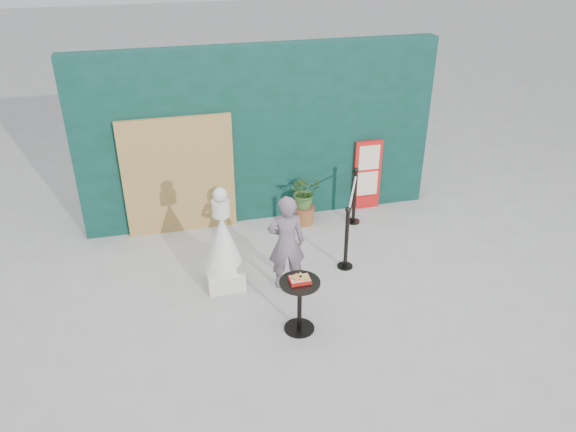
# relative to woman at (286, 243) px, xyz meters

# --- Properties ---
(ground) EXTENTS (60.00, 60.00, 0.00)m
(ground) POSITION_rel_woman_xyz_m (0.09, -0.93, -0.73)
(ground) COLOR #ADAAA5
(ground) RESTS_ON ground
(back_wall) EXTENTS (6.00, 0.30, 3.00)m
(back_wall) POSITION_rel_woman_xyz_m (0.09, 2.22, 0.77)
(back_wall) COLOR #0A2F25
(back_wall) RESTS_ON ground
(bamboo_fence) EXTENTS (1.80, 0.08, 2.00)m
(bamboo_fence) POSITION_rel_woman_xyz_m (-1.31, 2.01, 0.27)
(bamboo_fence) COLOR tan
(bamboo_fence) RESTS_ON ground
(woman) EXTENTS (0.57, 0.41, 1.45)m
(woman) POSITION_rel_woman_xyz_m (0.00, 0.00, 0.00)
(woman) COLOR slate
(woman) RESTS_ON ground
(menu_board) EXTENTS (0.50, 0.07, 1.30)m
(menu_board) POSITION_rel_woman_xyz_m (1.99, 2.02, -0.08)
(menu_board) COLOR red
(menu_board) RESTS_ON ground
(statue) EXTENTS (0.61, 0.61, 1.57)m
(statue) POSITION_rel_woman_xyz_m (-0.86, 0.24, -0.09)
(statue) COLOR silver
(statue) RESTS_ON ground
(cafe_table) EXTENTS (0.52, 0.52, 0.75)m
(cafe_table) POSITION_rel_woman_xyz_m (-0.07, -0.98, -0.23)
(cafe_table) COLOR black
(cafe_table) RESTS_ON ground
(food_basket) EXTENTS (0.26, 0.19, 0.11)m
(food_basket) POSITION_rel_woman_xyz_m (-0.07, -0.98, 0.06)
(food_basket) COLOR #A91712
(food_basket) RESTS_ON cafe_table
(planter) EXTENTS (0.53, 0.46, 0.91)m
(planter) POSITION_rel_woman_xyz_m (0.75, 1.73, -0.20)
(planter) COLOR brown
(planter) RESTS_ON ground
(stanchion_barrier) EXTENTS (0.84, 1.54, 1.03)m
(stanchion_barrier) POSITION_rel_woman_xyz_m (1.29, 0.90, -0.23)
(stanchion_barrier) COLOR black
(stanchion_barrier) RESTS_ON ground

